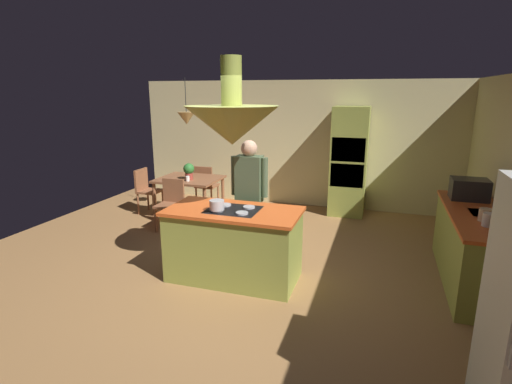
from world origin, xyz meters
name	(u,v)px	position (x,y,z in m)	size (l,w,h in m)	color
ground	(240,271)	(0.00, 0.00, 0.00)	(8.16, 8.16, 0.00)	#9E7042
wall_back	(297,144)	(0.00, 3.45, 1.27)	(6.80, 0.10, 2.55)	beige
kitchen_island	(234,244)	(0.00, -0.20, 0.46)	(1.66, 0.85, 0.93)	#939E42
counter_run_right	(473,247)	(2.84, 0.60, 0.47)	(0.73, 2.14, 0.91)	#939E42
oven_tower	(349,162)	(1.10, 3.04, 1.03)	(0.66, 0.62, 2.06)	#939E42
dining_table	(189,183)	(-1.70, 1.90, 0.67)	(1.13, 0.94, 0.76)	brown
person_at_island	(249,192)	(-0.03, 0.50, 0.97)	(0.53, 0.23, 1.69)	tan
range_hood	(232,123)	(0.00, -0.20, 1.97)	(1.10, 1.10, 1.00)	#939E42
pendant_light_over_table	(186,118)	(-1.70, 1.90, 1.86)	(0.32, 0.32, 0.82)	#E0B266
chair_facing_island	(171,201)	(-1.70, 1.21, 0.50)	(0.40, 0.40, 0.87)	brown
chair_by_back_wall	(205,184)	(-1.70, 2.59, 0.50)	(0.40, 0.40, 0.87)	brown
chair_at_corner	(146,188)	(-2.64, 1.90, 0.50)	(0.40, 0.40, 0.87)	brown
potted_plant_on_table	(189,170)	(-1.64, 1.80, 0.93)	(0.20, 0.20, 0.30)	#99382D
cup_on_table	(188,179)	(-1.61, 1.67, 0.81)	(0.07, 0.07, 0.09)	white
canister_flour	(489,220)	(2.84, 0.08, 0.99)	(0.14, 0.14, 0.15)	silver
canister_sugar	(485,215)	(2.84, 0.26, 0.99)	(0.14, 0.14, 0.14)	#E0B78C
microwave_on_counter	(469,189)	(2.84, 1.23, 1.05)	(0.46, 0.36, 0.28)	#232326
cooking_pot_on_cooktop	(217,205)	(-0.16, -0.33, 0.99)	(0.18, 0.18, 0.12)	#B2B2B7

